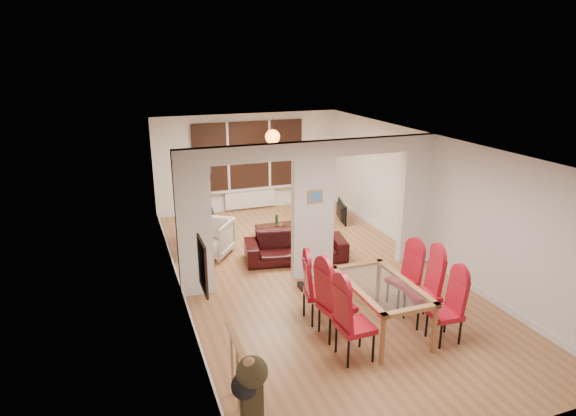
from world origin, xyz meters
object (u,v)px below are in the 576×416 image
dining_chair_rb (423,290)px  dining_chair_rc (403,277)px  armchair (210,238)px  bowl (281,226)px  dining_chair_ra (445,309)px  sofa (296,246)px  person (205,204)px  bottle (277,219)px  dining_chair_lc (319,288)px  television (339,212)px  dining_chair_lb (337,301)px  dining_chair_la (355,321)px  dining_table (380,307)px  coffee_table (277,230)px

dining_chair_rb → dining_chair_rc: bearing=98.4°
armchair → bowl: bearing=53.7°
dining_chair_ra → bowl: size_ratio=4.86×
sofa → person: 2.33m
dining_chair_rb → bowl: dining_chair_rb is taller
bottle → bowl: bottle is taller
dining_chair_rc → bottle: dining_chair_rc is taller
dining_chair_lc → person: 4.14m
dining_chair_ra → person: 5.77m
dining_chair_rb → television: 4.95m
person → bottle: 1.74m
sofa → bottle: (0.12, 1.57, 0.05)m
armchair → bottle: armchair is taller
dining_chair_rc → armchair: size_ratio=1.22×
dining_chair_lc → bottle: size_ratio=4.04×
dining_chair_lb → armchair: 3.89m
dining_chair_la → person: size_ratio=0.65×
sofa → armchair: (-1.61, 0.83, 0.09)m
dining_table → person: 4.95m
dining_chair_rc → dining_table: bearing=-158.0°
dining_chair_rc → person: person is taller
dining_chair_la → sofa: 3.48m
dining_chair_la → dining_chair_lc: dining_chair_la is taller
dining_chair_ra → dining_chair_rc: bearing=92.9°
bottle → person: bearing=177.5°
coffee_table → dining_table: bearing=-87.8°
dining_chair_rb → dining_chair_rc: size_ratio=1.09×
dining_chair_rb → television: size_ratio=1.30×
dining_chair_lc → dining_chair_lb: bearing=-72.0°
dining_chair_lc → dining_chair_rb: dining_chair_rb is taller
dining_chair_lc → sofa: bearing=89.4°
dining_chair_rb → sofa: size_ratio=0.55×
dining_chair_lc → dining_chair_ra: size_ratio=1.05×
dining_chair_ra → dining_chair_rb: dining_chair_rb is taller
dining_chair_la → dining_chair_ra: bearing=-5.4°
dining_table → sofa: size_ratio=0.80×
sofa → dining_chair_ra: bearing=-64.4°
dining_chair_la → bottle: 5.05m
person → dining_chair_lc: bearing=1.8°
dining_chair_rb → armchair: 4.61m
dining_chair_rb → person: (-2.54, 4.62, 0.31)m
dining_chair_ra → coffee_table: size_ratio=1.11×
dining_chair_lc → television: size_ratio=1.24×
dining_chair_rb → person: 5.28m
dining_table → dining_chair_rc: dining_chair_rc is taller
dining_chair_lc → armchair: bearing=120.7°
armchair → television: 3.65m
dining_chair_ra → coffee_table: 5.14m
dining_chair_lc → person: person is taller
bottle → bowl: 0.20m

